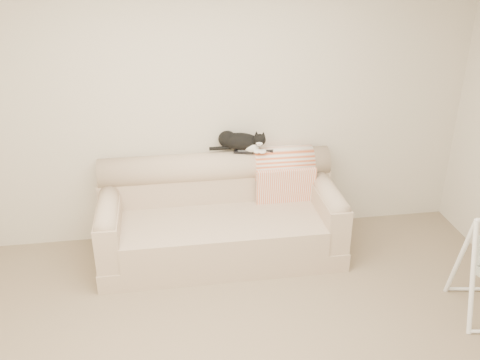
# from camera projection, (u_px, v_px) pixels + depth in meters

# --- Properties ---
(room_shell) EXTENTS (5.04, 4.04, 2.60)m
(room_shell) POSITION_uv_depth(u_px,v_px,m) (239.00, 179.00, 3.01)
(room_shell) COLOR beige
(room_shell) RESTS_ON ground
(sofa) EXTENTS (2.20, 0.93, 0.90)m
(sofa) POSITION_uv_depth(u_px,v_px,m) (220.00, 218.00, 4.97)
(sofa) COLOR tan
(sofa) RESTS_ON ground
(remote_a) EXTENTS (0.19, 0.09, 0.03)m
(remote_a) POSITION_uv_depth(u_px,v_px,m) (243.00, 152.00, 4.96)
(remote_a) COLOR black
(remote_a) RESTS_ON sofa
(remote_b) EXTENTS (0.18, 0.09, 0.02)m
(remote_b) POSITION_uv_depth(u_px,v_px,m) (264.00, 151.00, 4.99)
(remote_b) COLOR black
(remote_b) RESTS_ON sofa
(tuxedo_cat) EXTENTS (0.53, 0.34, 0.21)m
(tuxedo_cat) POSITION_uv_depth(u_px,v_px,m) (241.00, 141.00, 4.95)
(tuxedo_cat) COLOR black
(tuxedo_cat) RESTS_ON sofa
(throw_blanket) EXTENTS (0.56, 0.38, 0.58)m
(throw_blanket) POSITION_uv_depth(u_px,v_px,m) (283.00, 167.00, 5.10)
(throw_blanket) COLOR #DF5F31
(throw_blanket) RESTS_ON sofa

